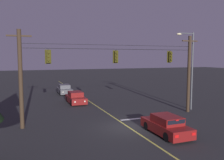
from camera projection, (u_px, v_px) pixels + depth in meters
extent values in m
plane|color=#28282B|center=(129.00, 127.00, 18.52)|extent=(180.00, 180.00, 0.00)
cube|color=#D1C64C|center=(96.00, 106.00, 26.62)|extent=(0.14, 60.00, 0.01)
cube|color=silver|center=(138.00, 118.00, 21.15)|extent=(3.40, 0.36, 0.01)
cylinder|color=#38281C|center=(21.00, 80.00, 17.89)|extent=(0.32, 0.32, 7.61)
cube|color=#38281C|center=(19.00, 36.00, 17.57)|extent=(1.80, 0.12, 0.12)
cylinder|color=slate|center=(19.00, 41.00, 17.61)|extent=(0.12, 0.12, 0.18)
cylinder|color=#38281C|center=(189.00, 74.00, 23.45)|extent=(0.32, 0.32, 7.61)
cube|color=#38281C|center=(190.00, 41.00, 23.13)|extent=(1.80, 0.12, 0.12)
cylinder|color=slate|center=(190.00, 45.00, 23.16)|extent=(0.12, 0.12, 0.18)
cylinder|color=black|center=(116.00, 49.00, 20.44)|extent=(15.70, 0.03, 0.03)
cylinder|color=black|center=(116.00, 45.00, 20.41)|extent=(15.70, 0.02, 0.02)
cylinder|color=black|center=(48.00, 49.00, 18.41)|extent=(0.04, 0.04, 0.18)
cube|color=#332D0A|center=(48.00, 57.00, 18.46)|extent=(0.32, 0.26, 0.96)
cube|color=#332D0A|center=(48.00, 57.00, 18.60)|extent=(0.48, 0.03, 1.12)
sphere|color=#380A0A|center=(48.00, 53.00, 18.29)|extent=(0.17, 0.17, 0.17)
cylinder|color=#332D0A|center=(48.00, 52.00, 18.25)|extent=(0.20, 0.10, 0.20)
sphere|color=orange|center=(48.00, 57.00, 18.32)|extent=(0.17, 0.17, 0.17)
cylinder|color=#332D0A|center=(48.00, 56.00, 18.27)|extent=(0.20, 0.10, 0.20)
sphere|color=black|center=(49.00, 60.00, 18.34)|extent=(0.17, 0.17, 0.17)
cylinder|color=#332D0A|center=(49.00, 60.00, 18.30)|extent=(0.20, 0.10, 0.20)
cylinder|color=black|center=(116.00, 50.00, 20.45)|extent=(0.04, 0.04, 0.18)
cube|color=#332D0A|center=(116.00, 57.00, 20.50)|extent=(0.32, 0.26, 0.96)
cube|color=#332D0A|center=(115.00, 57.00, 20.64)|extent=(0.48, 0.03, 1.12)
sphere|color=#380A0A|center=(117.00, 53.00, 20.32)|extent=(0.17, 0.17, 0.17)
cylinder|color=#332D0A|center=(117.00, 53.00, 20.28)|extent=(0.20, 0.10, 0.20)
sphere|color=orange|center=(117.00, 57.00, 20.35)|extent=(0.17, 0.17, 0.17)
cylinder|color=#332D0A|center=(117.00, 56.00, 20.31)|extent=(0.20, 0.10, 0.20)
sphere|color=black|center=(117.00, 60.00, 20.38)|extent=(0.17, 0.17, 0.17)
cylinder|color=#332D0A|center=(117.00, 60.00, 20.34)|extent=(0.20, 0.10, 0.20)
cylinder|color=black|center=(170.00, 51.00, 22.42)|extent=(0.04, 0.04, 0.18)
cube|color=#332D0A|center=(170.00, 57.00, 22.48)|extent=(0.32, 0.26, 0.96)
cube|color=#332D0A|center=(169.00, 57.00, 22.61)|extent=(0.48, 0.03, 1.12)
sphere|color=#380A0A|center=(171.00, 54.00, 22.30)|extent=(0.17, 0.17, 0.17)
cylinder|color=#332D0A|center=(171.00, 53.00, 22.26)|extent=(0.20, 0.10, 0.20)
sphere|color=orange|center=(171.00, 57.00, 22.33)|extent=(0.17, 0.17, 0.17)
cylinder|color=#332D0A|center=(171.00, 56.00, 22.29)|extent=(0.20, 0.10, 0.20)
sphere|color=black|center=(171.00, 60.00, 22.36)|extent=(0.17, 0.17, 0.17)
cylinder|color=#332D0A|center=(171.00, 59.00, 22.32)|extent=(0.20, 0.10, 0.20)
cube|color=maroon|center=(166.00, 127.00, 16.80)|extent=(1.80, 4.30, 0.68)
cube|color=maroon|center=(167.00, 119.00, 16.63)|extent=(1.51, 2.15, 0.54)
cube|color=black|center=(160.00, 116.00, 17.51)|extent=(1.40, 0.21, 0.48)
cube|color=black|center=(176.00, 123.00, 15.65)|extent=(1.37, 0.18, 0.46)
cylinder|color=black|center=(147.00, 126.00, 17.78)|extent=(0.22, 0.64, 0.64)
cylinder|color=black|center=(165.00, 124.00, 18.34)|extent=(0.22, 0.64, 0.64)
cylinder|color=black|center=(167.00, 137.00, 15.30)|extent=(0.22, 0.64, 0.64)
cylinder|color=black|center=(187.00, 134.00, 15.86)|extent=(0.22, 0.64, 0.64)
cube|color=red|center=(177.00, 136.00, 14.55)|extent=(0.28, 0.03, 0.18)
cube|color=red|center=(194.00, 134.00, 15.01)|extent=(0.28, 0.03, 0.18)
cube|color=red|center=(177.00, 120.00, 15.52)|extent=(0.24, 0.04, 0.06)
cube|color=maroon|center=(76.00, 99.00, 28.18)|extent=(1.80, 4.30, 0.68)
cube|color=maroon|center=(76.00, 94.00, 28.23)|extent=(1.51, 2.15, 0.54)
cube|color=black|center=(77.00, 95.00, 27.36)|extent=(1.40, 0.21, 0.48)
cube|color=black|center=(74.00, 93.00, 29.22)|extent=(1.37, 0.18, 0.46)
cylinder|color=black|center=(85.00, 102.00, 27.24)|extent=(0.22, 0.64, 0.64)
cylinder|color=black|center=(71.00, 103.00, 26.68)|extent=(0.22, 0.64, 0.64)
cylinder|color=black|center=(80.00, 98.00, 29.72)|extent=(0.22, 0.64, 0.64)
cylinder|color=black|center=(67.00, 99.00, 29.16)|extent=(0.22, 0.64, 0.64)
sphere|color=white|center=(85.00, 101.00, 26.35)|extent=(0.20, 0.20, 0.20)
sphere|color=white|center=(75.00, 102.00, 25.96)|extent=(0.20, 0.20, 0.20)
cube|color=#4C4C51|center=(64.00, 90.00, 35.51)|extent=(1.80, 4.30, 0.68)
cube|color=#4C4C51|center=(64.00, 86.00, 35.56)|extent=(1.51, 2.15, 0.54)
cube|color=black|center=(65.00, 87.00, 34.69)|extent=(1.40, 0.21, 0.48)
cube|color=black|center=(63.00, 86.00, 36.55)|extent=(1.37, 0.18, 0.46)
cylinder|color=black|center=(71.00, 93.00, 34.57)|extent=(0.22, 0.64, 0.64)
cylinder|color=black|center=(60.00, 93.00, 34.01)|extent=(0.22, 0.64, 0.64)
cylinder|color=black|center=(68.00, 90.00, 37.05)|extent=(0.22, 0.64, 0.64)
cylinder|color=black|center=(58.00, 91.00, 36.49)|extent=(0.22, 0.64, 0.64)
sphere|color=white|center=(71.00, 92.00, 33.68)|extent=(0.20, 0.20, 0.20)
sphere|color=white|center=(63.00, 92.00, 33.29)|extent=(0.20, 0.20, 0.20)
cylinder|color=#4C4F54|center=(192.00, 72.00, 24.47)|extent=(0.16, 0.16, 8.04)
cylinder|color=#4C4F54|center=(186.00, 33.00, 23.77)|extent=(1.80, 0.10, 0.10)
ellipsoid|color=beige|center=(179.00, 34.00, 23.48)|extent=(0.56, 0.30, 0.22)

